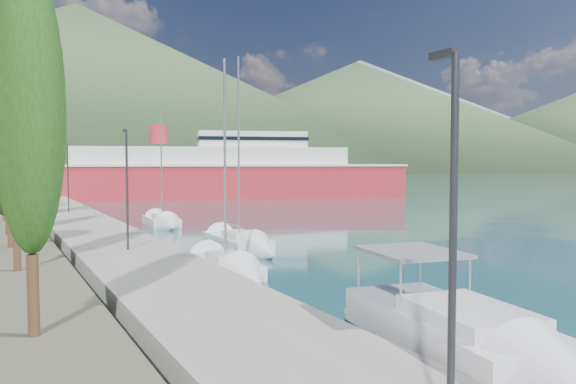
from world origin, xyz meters
TOP-DOWN VIEW (x-y plane):
  - ground at (0.00, 120.00)m, footprint 1400.00×1400.00m
  - quay at (-9.00, 26.00)m, footprint 5.00×88.00m
  - hills_far at (138.59, 618.73)m, footprint 1480.00×900.00m
  - hills_near at (98.04, 372.50)m, footprint 1010.00×520.00m
  - tree_row at (-14.15, 33.58)m, footprint 4.23×64.88m
  - lamp_posts at (-9.00, 14.84)m, footprint 0.15×47.00m
  - motor_cruiser at (-4.99, -5.29)m, footprint 4.18×9.68m
  - sailboat_near at (-5.60, 8.33)m, footprint 2.66×7.62m
  - sailboat_mid at (-1.85, 15.22)m, footprint 2.45×8.66m
  - sailboat_far at (-2.74, 29.71)m, footprint 2.63×7.07m
  - ferry at (14.03, 63.42)m, footprint 57.07×27.22m

SIDE VIEW (x-z plane):
  - ground at x=0.00m, z-range 0.00..0.00m
  - sailboat_far at x=-2.74m, z-range -4.82..5.40m
  - sailboat_near at x=-5.60m, z-range -5.10..5.69m
  - sailboat_mid at x=-1.85m, z-range -5.90..6.50m
  - quay at x=-9.00m, z-range 0.00..0.80m
  - motor_cruiser at x=-4.99m, z-range -1.16..2.30m
  - ferry at x=14.03m, z-range -2.18..8.95m
  - lamp_posts at x=-9.00m, z-range 1.05..7.11m
  - tree_row at x=-14.15m, z-range 0.37..11.26m
  - hills_near at x=98.04m, z-range -8.32..106.68m
  - hills_far at x=138.59m, z-range -12.61..167.39m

